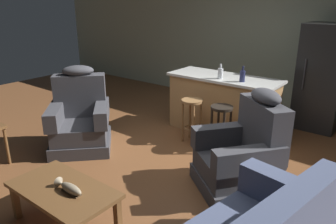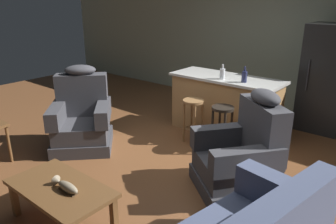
% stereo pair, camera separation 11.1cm
% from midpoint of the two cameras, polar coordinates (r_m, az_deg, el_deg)
% --- Properties ---
extents(ground_plane, '(12.00, 12.00, 0.00)m').
position_cam_midpoint_polar(ground_plane, '(4.59, 0.19, -8.57)').
color(ground_plane, brown).
extents(back_wall, '(12.00, 0.05, 2.60)m').
position_cam_midpoint_polar(back_wall, '(6.85, 16.73, 11.50)').
color(back_wall, '#9EA88E').
rests_on(back_wall, ground_plane).
extents(coffee_table, '(1.10, 0.60, 0.42)m').
position_cam_midpoint_polar(coffee_table, '(3.42, -18.70, -13.25)').
color(coffee_table, brown).
rests_on(coffee_table, ground_plane).
extents(fish_figurine, '(0.34, 0.10, 0.10)m').
position_cam_midpoint_polar(fish_figurine, '(3.30, -17.82, -12.46)').
color(fish_figurine, '#4C3823').
rests_on(fish_figurine, coffee_table).
extents(recliner_near_lamp, '(1.19, 1.19, 1.20)m').
position_cam_midpoint_polar(recliner_near_lamp, '(5.05, -15.62, -1.35)').
color(recliner_near_lamp, '#3D3D42').
rests_on(recliner_near_lamp, ground_plane).
extents(recliner_near_island, '(1.18, 1.18, 1.20)m').
position_cam_midpoint_polar(recliner_near_island, '(3.89, 12.10, -7.44)').
color(recliner_near_island, '#3D3D42').
rests_on(recliner_near_island, ground_plane).
extents(kitchen_island, '(1.80, 0.70, 0.95)m').
position_cam_midpoint_polar(kitchen_island, '(5.45, 8.91, 1.30)').
color(kitchen_island, '#AD7F4C').
rests_on(kitchen_island, ground_plane).
extents(bar_stool_left, '(0.32, 0.32, 0.68)m').
position_cam_midpoint_polar(bar_stool_left, '(5.03, 3.50, -0.12)').
color(bar_stool_left, olive).
rests_on(bar_stool_left, ground_plane).
extents(bar_stool_right, '(0.32, 0.32, 0.68)m').
position_cam_midpoint_polar(bar_stool_right, '(4.78, 8.59, -1.38)').
color(bar_stool_right, black).
rests_on(bar_stool_right, ground_plane).
extents(refrigerator, '(0.70, 0.69, 1.76)m').
position_cam_midpoint_polar(refrigerator, '(6.03, 24.72, 5.48)').
color(refrigerator, black).
rests_on(refrigerator, ground_plane).
extents(bottle_tall_green, '(0.08, 0.08, 0.24)m').
position_cam_midpoint_polar(bottle_tall_green, '(5.01, 12.21, 6.17)').
color(bottle_tall_green, '#23284C').
rests_on(bottle_tall_green, kitchen_island).
extents(bottle_short_amber, '(0.08, 0.08, 0.23)m').
position_cam_midpoint_polar(bottle_short_amber, '(5.15, 8.49, 6.72)').
color(bottle_short_amber, silver).
rests_on(bottle_short_amber, kitchen_island).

